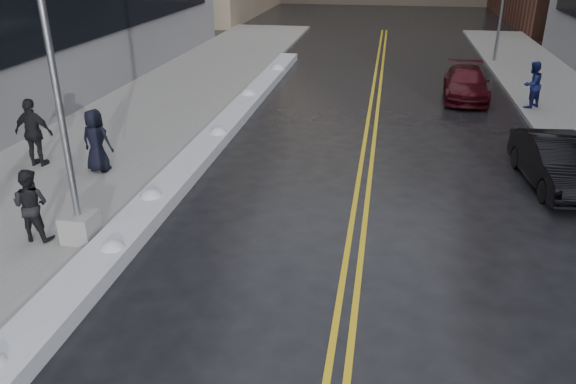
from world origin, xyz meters
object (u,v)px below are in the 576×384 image
at_px(pedestrian_east, 532,85).
at_px(lamppost, 64,134).
at_px(pedestrian_c, 96,141).
at_px(pedestrian_d, 34,133).
at_px(car_maroon, 466,83).
at_px(car_black, 557,162).
at_px(pedestrian_b, 31,205).

bearing_deg(pedestrian_east, lamppost, 6.27).
bearing_deg(pedestrian_c, lamppost, 117.03).
relative_size(pedestrian_c, pedestrian_d, 0.90).
relative_size(pedestrian_c, pedestrian_east, 1.00).
height_order(lamppost, car_maroon, lamppost).
relative_size(pedestrian_c, car_black, 0.43).
bearing_deg(pedestrian_east, car_black, 42.40).
height_order(lamppost, car_black, lamppost).
xyz_separation_m(pedestrian_b, car_black, (11.77, 5.33, -0.28)).
bearing_deg(pedestrian_b, car_black, -155.87).
bearing_deg(pedestrian_d, car_maroon, -139.24).
bearing_deg(car_maroon, pedestrian_east, -31.94).
bearing_deg(pedestrian_east, pedestrian_b, 4.27).
distance_m(pedestrian_c, pedestrian_d, 1.90).
relative_size(lamppost, pedestrian_east, 4.36).
bearing_deg(car_maroon, pedestrian_c, -132.92).
height_order(pedestrian_b, pedestrian_d, pedestrian_d).
relative_size(pedestrian_d, car_maroon, 0.45).
relative_size(pedestrian_d, car_black, 0.48).
bearing_deg(lamppost, pedestrian_d, 131.47).
bearing_deg(pedestrian_c, pedestrian_east, -140.39).
distance_m(lamppost, car_black, 12.13).
relative_size(pedestrian_east, car_black, 0.43).
height_order(pedestrian_d, pedestrian_east, pedestrian_d).
height_order(pedestrian_b, car_maroon, pedestrian_b).
height_order(pedestrian_c, pedestrian_d, pedestrian_d).
bearing_deg(pedestrian_b, pedestrian_c, -82.66).
distance_m(lamppost, pedestrian_d, 5.30).
bearing_deg(lamppost, pedestrian_east, 47.35).
bearing_deg(pedestrian_east, pedestrian_c, -6.94).
relative_size(lamppost, pedestrian_b, 4.77).
bearing_deg(lamppost, pedestrian_b, -172.68).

